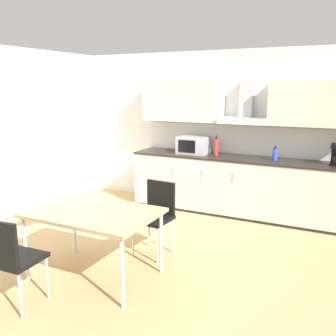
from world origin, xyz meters
TOP-DOWN VIEW (x-y plane):
  - ground_plane at (0.00, 0.00)m, footprint 7.23×7.35m
  - wall_back at (0.00, 2.50)m, footprint 5.78×0.10m
  - kitchen_counter at (0.59, 2.14)m, footprint 3.47×0.66m
  - backsplash_tile at (0.59, 2.44)m, footprint 3.45×0.02m
  - upper_wall_cabinets at (0.59, 2.28)m, footprint 3.45×0.40m
  - microwave at (-0.20, 2.14)m, footprint 0.48×0.35m
  - bottle_blue at (1.11, 2.16)m, footprint 0.07×0.07m
  - bottle_red at (0.18, 2.18)m, footprint 0.06×0.06m
  - dining_table at (-0.20, -0.50)m, footprint 1.30×0.87m
  - chair_near_left at (-0.49, -1.31)m, footprint 0.42×0.42m
  - chair_far_right at (0.10, 0.32)m, footprint 0.43×0.43m
  - pendant_lamp at (-0.20, -0.50)m, footprint 0.32×0.32m

SIDE VIEW (x-z plane):
  - ground_plane at x=0.00m, z-range -0.02..0.00m
  - kitchen_counter at x=0.59m, z-range 0.00..0.92m
  - chair_near_left at x=-0.49m, z-range 0.10..0.97m
  - chair_far_right at x=0.10m, z-range 0.10..0.97m
  - dining_table at x=-0.20m, z-range 0.32..1.04m
  - bottle_blue at x=1.11m, z-range 0.90..1.11m
  - bottle_red at x=0.18m, z-range 0.89..1.20m
  - microwave at x=-0.20m, z-range 0.91..1.19m
  - backsplash_tile at x=0.59m, z-range 0.91..1.37m
  - wall_back at x=0.00m, z-range 0.00..2.55m
  - pendant_lamp at x=-0.20m, z-range 1.59..1.81m
  - upper_wall_cabinets at x=0.59m, z-range 1.41..2.06m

